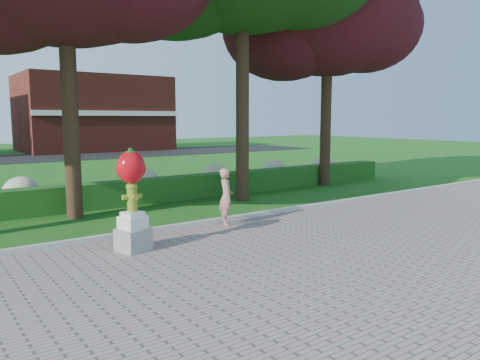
# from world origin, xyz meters

# --- Properties ---
(ground) EXTENTS (100.00, 100.00, 0.00)m
(ground) POSITION_xyz_m (0.00, 0.00, 0.00)
(ground) COLOR #165A16
(ground) RESTS_ON ground
(walkway) EXTENTS (40.00, 14.00, 0.04)m
(walkway) POSITION_xyz_m (0.00, -4.00, 0.02)
(walkway) COLOR gray
(walkway) RESTS_ON ground
(curb) EXTENTS (40.00, 0.18, 0.15)m
(curb) POSITION_xyz_m (0.00, 3.00, 0.07)
(curb) COLOR #ADADA5
(curb) RESTS_ON ground
(lawn_hedge) EXTENTS (24.00, 0.70, 0.80)m
(lawn_hedge) POSITION_xyz_m (0.00, 7.00, 0.40)
(lawn_hedge) COLOR #1E4A15
(lawn_hedge) RESTS_ON ground
(hydrangea_row) EXTENTS (20.10, 1.10, 0.99)m
(hydrangea_row) POSITION_xyz_m (0.57, 8.00, 0.55)
(hydrangea_row) COLOR #B9C496
(hydrangea_row) RESTS_ON ground
(street) EXTENTS (50.00, 8.00, 0.02)m
(street) POSITION_xyz_m (0.00, 28.00, 0.01)
(street) COLOR black
(street) RESTS_ON ground
(building_right) EXTENTS (12.00, 8.00, 6.40)m
(building_right) POSITION_xyz_m (8.00, 34.00, 3.20)
(building_right) COLOR maroon
(building_right) RESTS_ON ground
(tree_far_right) EXTENTS (7.88, 6.72, 10.21)m
(tree_far_right) POSITION_xyz_m (8.40, 6.58, 6.97)
(tree_far_right) COLOR black
(tree_far_right) RESTS_ON ground
(hydrant_sculpture) EXTENTS (0.71, 0.71, 2.15)m
(hydrant_sculpture) POSITION_xyz_m (-2.03, 1.78, 1.18)
(hydrant_sculpture) COLOR gray
(hydrant_sculpture) RESTS_ON walkway
(woman) EXTENTS (0.54, 0.64, 1.49)m
(woman) POSITION_xyz_m (0.87, 2.60, 0.78)
(woman) COLOR tan
(woman) RESTS_ON walkway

